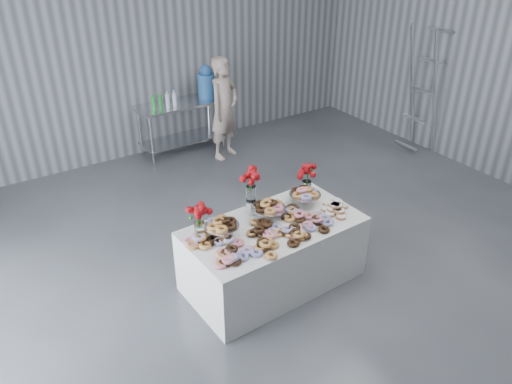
# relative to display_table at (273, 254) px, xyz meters

# --- Properties ---
(ground) EXTENTS (9.00, 9.00, 0.00)m
(ground) POSITION_rel_display_table_xyz_m (0.34, -0.43, -0.38)
(ground) COLOR #3C3F44
(ground) RESTS_ON ground
(room_walls) EXTENTS (8.04, 9.04, 4.02)m
(room_walls) POSITION_rel_display_table_xyz_m (0.07, -0.36, 2.26)
(room_walls) COLOR gray
(room_walls) RESTS_ON ground
(display_table) EXTENTS (1.93, 1.07, 0.75)m
(display_table) POSITION_rel_display_table_xyz_m (0.00, 0.00, 0.00)
(display_table) COLOR white
(display_table) RESTS_ON ground
(prep_table) EXTENTS (1.50, 0.60, 0.90)m
(prep_table) POSITION_rel_display_table_xyz_m (0.68, 3.67, 0.24)
(prep_table) COLOR silver
(prep_table) RESTS_ON ground
(donut_mounds) EXTENTS (1.83, 0.86, 0.09)m
(donut_mounds) POSITION_rel_display_table_xyz_m (-0.00, -0.05, 0.42)
(donut_mounds) COLOR #BE9845
(donut_mounds) RESTS_ON display_table
(cake_stand_left) EXTENTS (0.36, 0.36, 0.17)m
(cake_stand_left) POSITION_rel_display_table_xyz_m (-0.55, 0.13, 0.52)
(cake_stand_left) COLOR silver
(cake_stand_left) RESTS_ON display_table
(cake_stand_mid) EXTENTS (0.36, 0.36, 0.17)m
(cake_stand_mid) POSITION_rel_display_table_xyz_m (0.04, 0.15, 0.52)
(cake_stand_mid) COLOR silver
(cake_stand_mid) RESTS_ON display_table
(cake_stand_right) EXTENTS (0.36, 0.36, 0.17)m
(cake_stand_right) POSITION_rel_display_table_xyz_m (0.54, 0.17, 0.52)
(cake_stand_right) COLOR silver
(cake_stand_right) RESTS_ON display_table
(danish_pile) EXTENTS (0.48, 0.48, 0.11)m
(danish_pile) POSITION_rel_display_table_xyz_m (0.75, -0.12, 0.43)
(danish_pile) COLOR white
(danish_pile) RESTS_ON display_table
(bouquet_left) EXTENTS (0.26, 0.26, 0.42)m
(bouquet_left) POSITION_rel_display_table_xyz_m (-0.76, 0.22, 0.67)
(bouquet_left) COLOR white
(bouquet_left) RESTS_ON display_table
(bouquet_right) EXTENTS (0.26, 0.26, 0.42)m
(bouquet_right) POSITION_rel_display_table_xyz_m (0.69, 0.32, 0.67)
(bouquet_right) COLOR white
(bouquet_right) RESTS_ON display_table
(bouquet_center) EXTENTS (0.26, 0.26, 0.57)m
(bouquet_center) POSITION_rel_display_table_xyz_m (-0.06, 0.35, 0.75)
(bouquet_center) COLOR silver
(bouquet_center) RESTS_ON display_table
(water_jug) EXTENTS (0.28, 0.28, 0.55)m
(water_jug) POSITION_rel_display_table_xyz_m (1.18, 3.67, 0.77)
(water_jug) COLOR #3F83D6
(water_jug) RESTS_ON prep_table
(drink_bottles) EXTENTS (0.54, 0.08, 0.27)m
(drink_bottles) POSITION_rel_display_table_xyz_m (0.36, 3.57, 0.66)
(drink_bottles) COLOR #268C33
(drink_bottles) RESTS_ON prep_table
(person) EXTENTS (0.72, 0.61, 1.69)m
(person) POSITION_rel_display_table_xyz_m (1.23, 3.17, 0.47)
(person) COLOR #CC8C93
(person) RESTS_ON ground
(stepladder) EXTENTS (0.70, 0.53, 2.14)m
(stepladder) POSITION_rel_display_table_xyz_m (4.09, 1.57, 0.70)
(stepladder) COLOR silver
(stepladder) RESTS_ON ground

